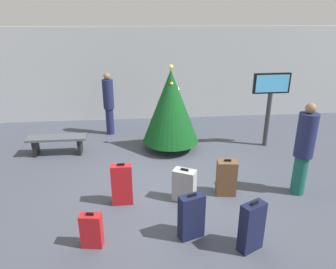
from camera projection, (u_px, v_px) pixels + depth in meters
ground_plane at (170, 187)px, 6.47m from camera, size 16.00×16.00×0.00m
back_wall at (155, 74)px, 10.34m from camera, size 16.00×0.20×3.02m
holiday_tree at (171, 106)px, 7.93m from camera, size 1.47×1.47×2.23m
flight_info_kiosk at (270, 95)px, 8.06m from camera, size 0.97×0.12×1.98m
waiting_bench at (57, 141)px, 7.89m from camera, size 1.47×0.44×0.48m
traveller_0 at (109, 102)px, 9.05m from camera, size 0.44×0.44×1.83m
traveller_1 at (304, 148)px, 5.93m from camera, size 0.47×0.47×1.87m
suitcase_0 at (191, 217)px, 4.91m from camera, size 0.44×0.31×0.80m
suitcase_1 at (92, 230)px, 4.74m from camera, size 0.34×0.21×0.60m
suitcase_2 at (184, 185)px, 5.92m from camera, size 0.49×0.41×0.68m
suitcase_3 at (252, 227)px, 4.64m from camera, size 0.42×0.34×0.84m
suitcase_4 at (122, 185)px, 5.79m from camera, size 0.39×0.19×0.84m
suitcase_5 at (226, 178)px, 6.12m from camera, size 0.41×0.30×0.76m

